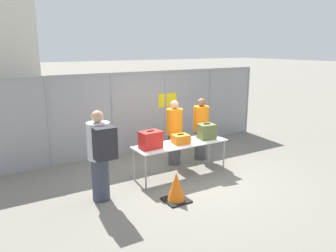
# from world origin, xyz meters

# --- Properties ---
(ground_plane) EXTENTS (120.00, 120.00, 0.00)m
(ground_plane) POSITION_xyz_m (0.00, 0.00, 0.00)
(ground_plane) COLOR slate
(fence_section) EXTENTS (8.30, 0.07, 2.26)m
(fence_section) POSITION_xyz_m (0.01, 2.15, 1.18)
(fence_section) COLOR gray
(fence_section) RESTS_ON ground_plane
(inspection_table) EXTENTS (2.24, 0.69, 0.78)m
(inspection_table) POSITION_xyz_m (-0.03, 0.03, 0.72)
(inspection_table) COLOR silver
(inspection_table) RESTS_ON ground_plane
(suitcase_red) EXTENTS (0.48, 0.35, 0.40)m
(suitcase_red) POSITION_xyz_m (-0.81, 0.03, 0.97)
(suitcase_red) COLOR red
(suitcase_red) RESTS_ON inspection_table
(suitcase_orange) EXTENTS (0.40, 0.34, 0.23)m
(suitcase_orange) POSITION_xyz_m (-0.05, 0.00, 0.88)
(suitcase_orange) COLOR orange
(suitcase_orange) RESTS_ON inspection_table
(suitcase_olive) EXTENTS (0.43, 0.38, 0.38)m
(suitcase_olive) POSITION_xyz_m (0.69, 0.01, 0.96)
(suitcase_olive) COLOR #566033
(suitcase_olive) RESTS_ON inspection_table
(traveler_hooded) EXTENTS (0.44, 0.68, 1.78)m
(traveler_hooded) POSITION_xyz_m (-2.06, -0.29, 0.98)
(traveler_hooded) COLOR #383D4C
(traveler_hooded) RESTS_ON ground_plane
(security_worker_near) EXTENTS (0.41, 0.41, 1.64)m
(security_worker_near) POSITION_xyz_m (0.25, 0.73, 0.85)
(security_worker_near) COLOR #4C4C51
(security_worker_near) RESTS_ON ground_plane
(security_worker_far) EXTENTS (0.40, 0.40, 1.63)m
(security_worker_far) POSITION_xyz_m (1.05, 0.70, 0.84)
(security_worker_far) COLOR #4C4C51
(security_worker_far) RESTS_ON ground_plane
(utility_trailer) EXTENTS (3.87, 2.17, 0.72)m
(utility_trailer) POSITION_xyz_m (1.04, 3.68, 0.41)
(utility_trailer) COLOR silver
(utility_trailer) RESTS_ON ground_plane
(traffic_cone) EXTENTS (0.47, 0.47, 0.59)m
(traffic_cone) POSITION_xyz_m (-0.84, -1.04, 0.27)
(traffic_cone) COLOR black
(traffic_cone) RESTS_ON ground_plane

